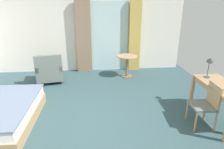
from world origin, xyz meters
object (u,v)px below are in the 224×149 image
(desk_lamp, at_px, (210,62))
(armchair_by_window, at_px, (50,71))
(writing_desk, at_px, (223,91))
(desk_chair, at_px, (207,103))
(round_cafe_table, at_px, (127,61))

(desk_lamp, height_order, armchair_by_window, desk_lamp)
(writing_desk, xyz_separation_m, desk_lamp, (0.01, 0.59, 0.40))
(desk_chair, relative_size, armchair_by_window, 0.97)
(armchair_by_window, height_order, round_cafe_table, armchair_by_window)
(writing_desk, distance_m, round_cafe_table, 3.00)
(writing_desk, bearing_deg, desk_chair, -159.98)
(desk_lamp, distance_m, round_cafe_table, 2.56)
(armchair_by_window, bearing_deg, desk_chair, -36.38)
(desk_lamp, height_order, round_cafe_table, desk_lamp)
(desk_chair, height_order, round_cafe_table, desk_chair)
(writing_desk, distance_m, armchair_by_window, 4.48)
(round_cafe_table, bearing_deg, desk_lamp, -54.62)
(desk_chair, bearing_deg, desk_lamp, 62.15)
(writing_desk, bearing_deg, round_cafe_table, 118.68)
(writing_desk, height_order, desk_chair, desk_chair)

